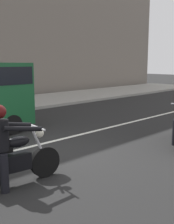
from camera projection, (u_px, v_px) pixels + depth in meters
The scene contains 3 objects.
ground_plane at pixel (56, 153), 7.38m from camera, with size 80.00×80.00×0.00m, color black.
lane_marking_stripe at pixel (17, 150), 7.60m from camera, with size 18.00×0.14×0.01m, color silver.
motorcycle_with_rider_black_leather at pixel (6, 154), 5.28m from camera, with size 2.21×0.72×1.57m.
Camera 1 is at (-4.38, -5.61, 2.34)m, focal length 46.04 mm.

